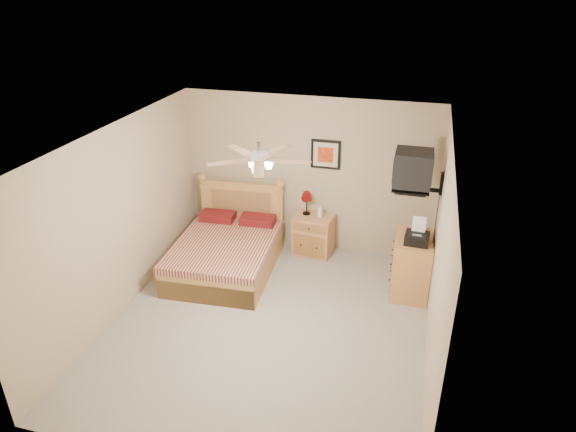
# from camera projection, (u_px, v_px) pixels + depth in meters

# --- Properties ---
(floor) EXTENTS (4.50, 4.50, 0.00)m
(floor) POSITION_uv_depth(u_px,v_px,m) (268.00, 325.00, 6.70)
(floor) COLOR gray
(floor) RESTS_ON ground
(ceiling) EXTENTS (4.00, 4.50, 0.04)m
(ceiling) POSITION_uv_depth(u_px,v_px,m) (264.00, 141.00, 5.61)
(ceiling) COLOR white
(ceiling) RESTS_ON ground
(wall_back) EXTENTS (4.00, 0.04, 2.50)m
(wall_back) POSITION_uv_depth(u_px,v_px,m) (308.00, 175.00, 8.11)
(wall_back) COLOR tan
(wall_back) RESTS_ON ground
(wall_front) EXTENTS (4.00, 0.04, 2.50)m
(wall_front) POSITION_uv_depth(u_px,v_px,m) (185.00, 368.00, 4.20)
(wall_front) COLOR tan
(wall_front) RESTS_ON ground
(wall_left) EXTENTS (0.04, 4.50, 2.50)m
(wall_left) POSITION_uv_depth(u_px,v_px,m) (118.00, 221.00, 6.62)
(wall_left) COLOR tan
(wall_left) RESTS_ON ground
(wall_right) EXTENTS (0.04, 4.50, 2.50)m
(wall_right) POSITION_uv_depth(u_px,v_px,m) (438.00, 263.00, 5.69)
(wall_right) COLOR tan
(wall_right) RESTS_ON ground
(bed) EXTENTS (1.51, 1.93, 1.20)m
(bed) POSITION_uv_depth(u_px,v_px,m) (224.00, 236.00, 7.65)
(bed) COLOR #B17E42
(bed) RESTS_ON ground
(nightstand) EXTENTS (0.64, 0.51, 0.65)m
(nightstand) POSITION_uv_depth(u_px,v_px,m) (313.00, 235.00, 8.26)
(nightstand) COLOR #AF7541
(nightstand) RESTS_ON ground
(table_lamp) EXTENTS (0.26, 0.26, 0.39)m
(table_lamp) POSITION_uv_depth(u_px,v_px,m) (307.00, 203.00, 8.13)
(table_lamp) COLOR #600807
(table_lamp) RESTS_ON nightstand
(lotion_bottle) EXTENTS (0.09, 0.09, 0.21)m
(lotion_bottle) POSITION_uv_depth(u_px,v_px,m) (320.00, 211.00, 8.06)
(lotion_bottle) COLOR white
(lotion_bottle) RESTS_ON nightstand
(framed_picture) EXTENTS (0.46, 0.04, 0.46)m
(framed_picture) POSITION_uv_depth(u_px,v_px,m) (326.00, 154.00, 7.86)
(framed_picture) COLOR black
(framed_picture) RESTS_ON wall_back
(dresser) EXTENTS (0.52, 0.75, 0.87)m
(dresser) POSITION_uv_depth(u_px,v_px,m) (412.00, 265.00, 7.20)
(dresser) COLOR #C37D4A
(dresser) RESTS_ON ground
(fax_machine) EXTENTS (0.34, 0.36, 0.34)m
(fax_machine) POSITION_uv_depth(u_px,v_px,m) (418.00, 232.00, 6.82)
(fax_machine) COLOR black
(fax_machine) RESTS_ON dresser
(magazine_lower) EXTENTS (0.28, 0.34, 0.03)m
(magazine_lower) POSITION_uv_depth(u_px,v_px,m) (411.00, 227.00, 7.28)
(magazine_lower) COLOR #AAA087
(magazine_lower) RESTS_ON dresser
(magazine_upper) EXTENTS (0.20, 0.26, 0.02)m
(magazine_upper) POSITION_uv_depth(u_px,v_px,m) (411.00, 225.00, 7.28)
(magazine_upper) COLOR tan
(magazine_upper) RESTS_ON magazine_lower
(wall_tv) EXTENTS (0.56, 0.46, 0.58)m
(wall_tv) POSITION_uv_depth(u_px,v_px,m) (425.00, 172.00, 6.66)
(wall_tv) COLOR black
(wall_tv) RESTS_ON wall_right
(ceiling_fan) EXTENTS (1.14, 1.14, 0.28)m
(ceiling_fan) POSITION_uv_depth(u_px,v_px,m) (259.00, 159.00, 5.49)
(ceiling_fan) COLOR silver
(ceiling_fan) RESTS_ON ceiling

